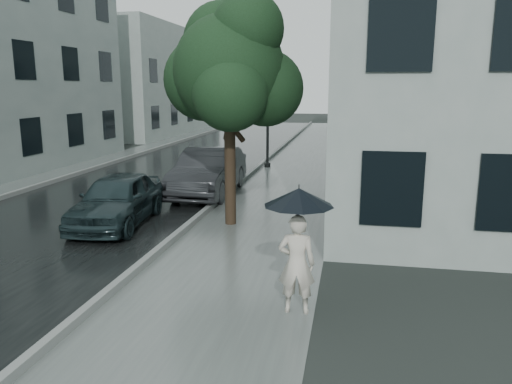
% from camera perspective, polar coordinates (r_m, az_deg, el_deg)
% --- Properties ---
extents(ground, '(120.00, 120.00, 0.00)m').
position_cam_1_polar(ground, '(9.55, -5.10, -10.12)').
color(ground, black).
rests_on(ground, ground).
extents(sidewalk, '(3.50, 60.00, 0.01)m').
position_cam_1_polar(sidewalk, '(20.92, 4.60, 2.08)').
color(sidewalk, slate).
rests_on(sidewalk, ground).
extents(kerb_near, '(0.15, 60.00, 0.15)m').
position_cam_1_polar(kerb_near, '(21.18, -0.31, 2.43)').
color(kerb_near, slate).
rests_on(kerb_near, ground).
extents(asphalt_road, '(6.85, 60.00, 0.00)m').
position_cam_1_polar(asphalt_road, '(22.13, -9.24, 2.50)').
color(asphalt_road, black).
rests_on(asphalt_road, ground).
extents(kerb_far, '(0.15, 60.00, 0.15)m').
position_cam_1_polar(kerb_far, '(23.55, -17.29, 2.85)').
color(kerb_far, slate).
rests_on(kerb_far, ground).
extents(sidewalk_far, '(1.70, 60.00, 0.01)m').
position_cam_1_polar(sidewalk_far, '(24.01, -19.23, 2.72)').
color(sidewalk_far, '#4C5451').
rests_on(sidewalk_far, ground).
extents(building_near, '(7.02, 36.00, 9.00)m').
position_cam_1_polar(building_near, '(28.17, 17.45, 13.30)').
color(building_near, '#8D9A94').
rests_on(building_near, ground).
extents(building_far_b, '(7.02, 18.00, 8.00)m').
position_cam_1_polar(building_far_b, '(41.79, -12.29, 12.27)').
color(building_far_b, '#8D9A94').
rests_on(building_far_b, ground).
extents(pedestrian, '(0.61, 0.42, 1.63)m').
position_cam_1_polar(pedestrian, '(8.02, 4.66, -8.19)').
color(pedestrian, beige).
rests_on(pedestrian, sidewalk).
extents(umbrella, '(1.31, 1.31, 1.17)m').
position_cam_1_polar(umbrella, '(7.67, 4.92, -0.59)').
color(umbrella, black).
rests_on(umbrella, ground).
extents(street_tree, '(3.69, 3.35, 5.82)m').
position_cam_1_polar(street_tree, '(12.96, -2.98, 13.85)').
color(street_tree, '#332619').
rests_on(street_tree, ground).
extents(lamp_post, '(0.84, 0.38, 5.32)m').
position_cam_1_polar(lamp_post, '(22.40, 0.98, 10.57)').
color(lamp_post, black).
rests_on(lamp_post, ground).
extents(car_near, '(1.96, 4.13, 1.36)m').
position_cam_1_polar(car_near, '(13.58, -15.56, -0.79)').
color(car_near, '#19292C').
rests_on(car_near, ground).
extents(car_far, '(1.71, 4.74, 1.56)m').
position_cam_1_polar(car_far, '(16.82, -5.45, 2.33)').
color(car_far, '#24272A').
rests_on(car_far, ground).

